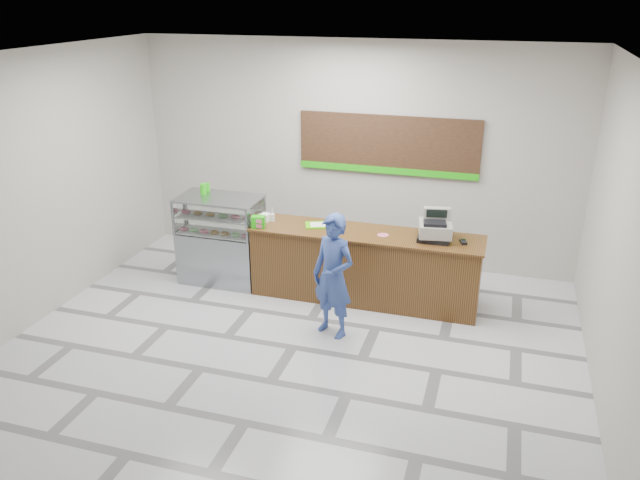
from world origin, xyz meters
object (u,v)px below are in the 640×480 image
(sales_counter, at_px, (365,266))
(cash_register, at_px, (435,228))
(customer, at_px, (333,276))
(display_case, at_px, (221,239))
(serving_tray, at_px, (319,225))

(sales_counter, bearing_deg, cash_register, 2.34)
(sales_counter, height_order, customer, customer)
(sales_counter, height_order, display_case, display_case)
(sales_counter, relative_size, serving_tray, 7.37)
(display_case, distance_m, serving_tray, 1.56)
(sales_counter, xyz_separation_m, customer, (-0.17, -1.05, 0.30))
(cash_register, relative_size, customer, 0.32)
(display_case, xyz_separation_m, cash_register, (3.16, 0.04, 0.51))
(cash_register, relative_size, serving_tray, 1.16)
(sales_counter, bearing_deg, customer, -99.05)
(sales_counter, relative_size, display_case, 2.45)
(sales_counter, relative_size, cash_register, 6.34)
(sales_counter, distance_m, customer, 1.11)
(display_case, bearing_deg, cash_register, 0.71)
(customer, bearing_deg, cash_register, 66.46)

